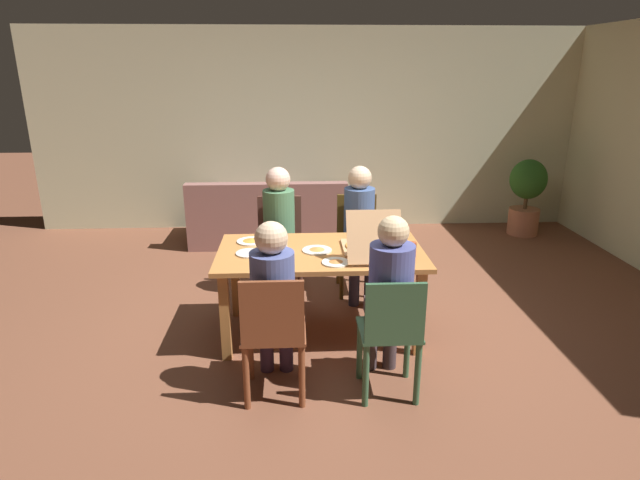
{
  "coord_description": "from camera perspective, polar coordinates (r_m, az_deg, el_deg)",
  "views": [
    {
      "loc": [
        -0.2,
        -3.92,
        2.12
      ],
      "look_at": [
        0.0,
        0.1,
        0.78
      ],
      "focal_mm": 29.43,
      "sensor_mm": 36.0,
      "label": 1
    }
  ],
  "objects": [
    {
      "name": "plate_1",
      "position": [
        4.12,
        -7.62,
        -1.43
      ],
      "size": [
        0.22,
        0.22,
        0.01
      ],
      "color": "white",
      "rests_on": "dining_table"
    },
    {
      "name": "plate_3",
      "position": [
        3.89,
        1.74,
        -2.4
      ],
      "size": [
        0.21,
        0.21,
        0.03
      ],
      "color": "white",
      "rests_on": "dining_table"
    },
    {
      "name": "person_0",
      "position": [
        3.45,
        -5.1,
        -5.77
      ],
      "size": [
        0.29,
        0.47,
        1.21
      ],
      "color": "#422E47",
      "rests_on": "ground"
    },
    {
      "name": "chair_1",
      "position": [
        3.47,
        7.72,
        -10.01
      ],
      "size": [
        0.4,
        0.38,
        0.87
      ],
      "color": "#366040",
      "rests_on": "ground"
    },
    {
      "name": "chair_3",
      "position": [
        5.1,
        -4.39,
        -0.14
      ],
      "size": [
        0.45,
        0.43,
        0.93
      ],
      "color": "brown",
      "rests_on": "ground"
    },
    {
      "name": "person_1",
      "position": [
        3.48,
        7.51,
        -5.46
      ],
      "size": [
        0.29,
        0.49,
        1.25
      ],
      "color": "#413336",
      "rests_on": "ground"
    },
    {
      "name": "drinking_glass_0",
      "position": [
        4.47,
        7.92,
        0.79
      ],
      "size": [
        0.07,
        0.07,
        0.11
      ],
      "primitive_type": "cylinder",
      "color": "#D9C667",
      "rests_on": "dining_table"
    },
    {
      "name": "pizza_box_0",
      "position": [
        4.13,
        5.38,
        -0.55
      ],
      "size": [
        0.41,
        0.61,
        0.38
      ],
      "color": "tan",
      "rests_on": "dining_table"
    },
    {
      "name": "drinking_glass_2",
      "position": [
        4.09,
        -4.11,
        -0.66
      ],
      "size": [
        0.08,
        0.08,
        0.12
      ],
      "primitive_type": "cylinder",
      "color": "silver",
      "rests_on": "dining_table"
    },
    {
      "name": "person_2",
      "position": [
        4.94,
        4.34,
        1.95
      ],
      "size": [
        0.29,
        0.52,
        1.25
      ],
      "color": "#2C2C41",
      "rests_on": "ground"
    },
    {
      "name": "potted_plant",
      "position": [
        7.35,
        21.55,
        4.78
      ],
      "size": [
        0.46,
        0.46,
        0.99
      ],
      "color": "#B46F4F",
      "rests_on": "ground"
    },
    {
      "name": "chair_0",
      "position": [
        3.43,
        -5.08,
        -10.08
      ],
      "size": [
        0.42,
        0.41,
        0.9
      ],
      "color": "brown",
      "rests_on": "ground"
    },
    {
      "name": "drinking_glass_1",
      "position": [
        4.06,
        10.0,
        -1.04
      ],
      "size": [
        0.06,
        0.06,
        0.12
      ],
      "primitive_type": "cylinder",
      "color": "#B3522C",
      "rests_on": "dining_table"
    },
    {
      "name": "plate_0",
      "position": [
        4.39,
        -7.51,
        -0.09
      ],
      "size": [
        0.24,
        0.24,
        0.03
      ],
      "color": "white",
      "rests_on": "dining_table"
    },
    {
      "name": "ground_plane",
      "position": [
        4.46,
        0.07,
        -10.02
      ],
      "size": [
        20.0,
        20.0,
        0.0
      ],
      "primitive_type": "plane",
      "color": "brown"
    },
    {
      "name": "plate_2",
      "position": [
        4.14,
        -0.33,
        -1.07
      ],
      "size": [
        0.23,
        0.23,
        0.03
      ],
      "color": "white",
      "rests_on": "dining_table"
    },
    {
      "name": "person_3",
      "position": [
        4.88,
        -4.49,
        1.79
      ],
      "size": [
        0.3,
        0.53,
        1.25
      ],
      "color": "#363148",
      "rests_on": "ground"
    },
    {
      "name": "couch",
      "position": [
        6.67,
        -5.59,
        2.28
      ],
      "size": [
        1.92,
        0.91,
        0.82
      ],
      "color": "#8F605A",
      "rests_on": "ground"
    },
    {
      "name": "dining_table",
      "position": [
        4.19,
        0.07,
        -2.31
      ],
      "size": [
        1.63,
        0.92,
        0.73
      ],
      "color": "#C07A3C",
      "rests_on": "ground"
    },
    {
      "name": "chair_2",
      "position": [
        5.15,
        4.07,
        0.18
      ],
      "size": [
        0.41,
        0.44,
        0.93
      ],
      "color": "brown",
      "rests_on": "ground"
    },
    {
      "name": "back_wall",
      "position": [
        7.14,
        -1.26,
        11.82
      ],
      "size": [
        7.24,
        0.12,
        2.61
      ],
      "primitive_type": "cube",
      "color": "beige",
      "rests_on": "ground"
    }
  ]
}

